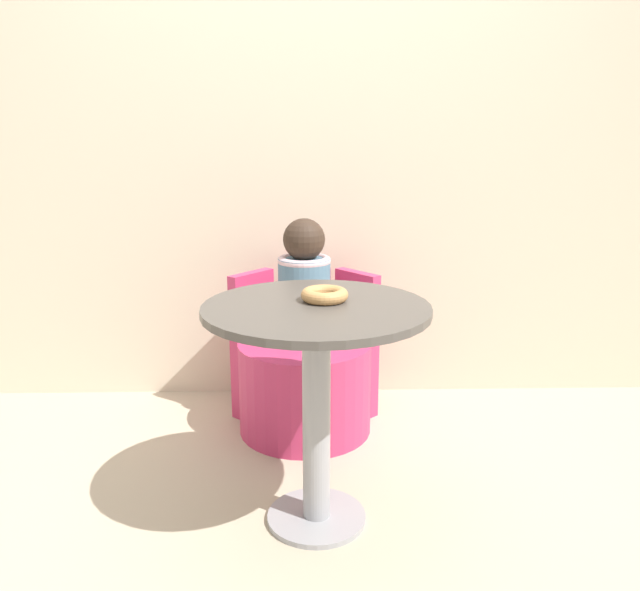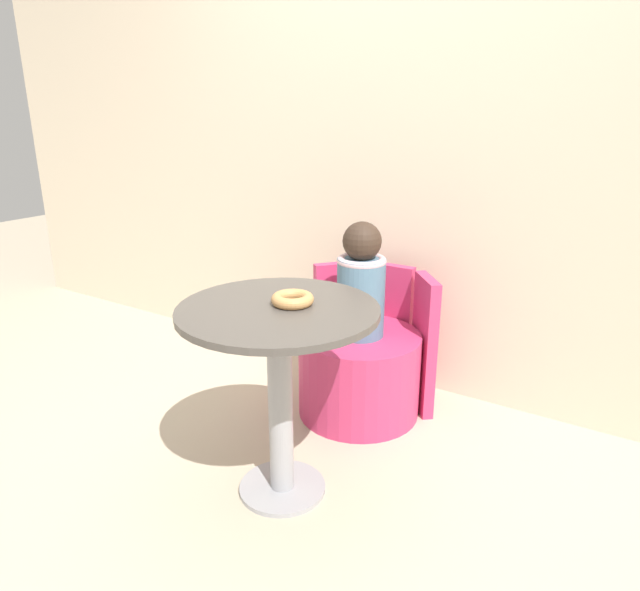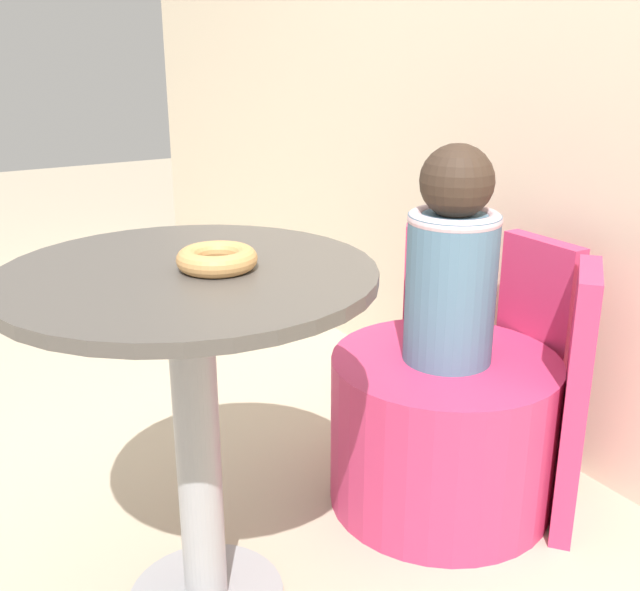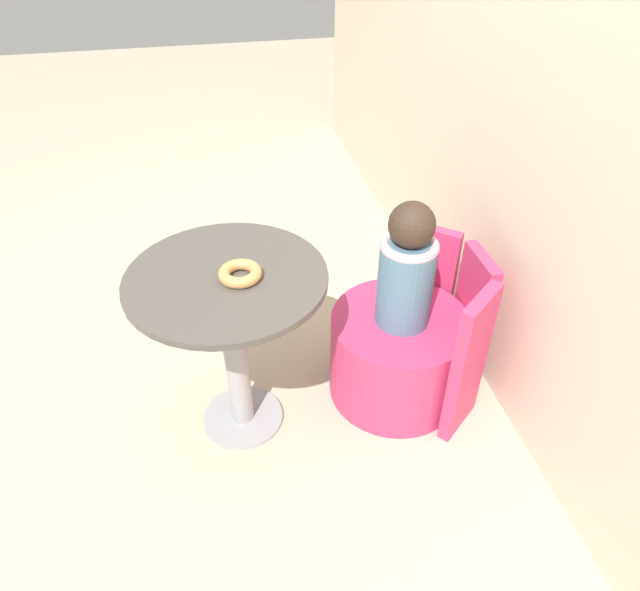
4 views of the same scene
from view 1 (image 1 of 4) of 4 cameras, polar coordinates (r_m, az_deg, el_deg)
ground_plane at (r=2.19m, az=-1.05°, el=-19.95°), size 12.00×12.00×0.00m
back_wall at (r=2.94m, az=-1.31°, el=13.62°), size 6.00×0.06×2.40m
round_table at (r=1.95m, az=-0.34°, el=-6.11°), size 0.70×0.70×0.74m
tub_chair at (r=2.70m, az=-1.38°, el=-8.27°), size 0.57×0.57×0.40m
booth_backrest at (r=2.88m, az=-1.40°, el=-4.09°), size 0.66×0.24×0.66m
child_figure at (r=2.56m, az=-1.44°, el=0.97°), size 0.22×0.22×0.52m
donut at (r=1.94m, az=0.43°, el=0.07°), size 0.15×0.15×0.04m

